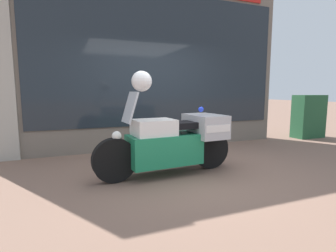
# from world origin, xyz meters

# --- Properties ---
(ground_plane) EXTENTS (60.00, 60.00, 0.00)m
(ground_plane) POSITION_xyz_m (0.00, 0.00, 0.00)
(ground_plane) COLOR #7A5B4C
(shop_building) EXTENTS (6.83, 0.55, 3.96)m
(shop_building) POSITION_xyz_m (-0.36, 2.00, 1.99)
(shop_building) COLOR #6B6056
(shop_building) RESTS_ON ground
(window_display) EXTENTS (5.65, 0.30, 1.87)m
(window_display) POSITION_xyz_m (0.29, 2.03, 0.45)
(window_display) COLOR slate
(window_display) RESTS_ON ground
(paramedic_motorcycle) EXTENTS (2.34, 0.80, 1.32)m
(paramedic_motorcycle) POSITION_xyz_m (-0.22, -0.11, 0.55)
(paramedic_motorcycle) COLOR black
(paramedic_motorcycle) RESTS_ON ground
(utility_cabinet) EXTENTS (0.89, 0.45, 1.22)m
(utility_cabinet) POSITION_xyz_m (4.67, 1.54, 0.61)
(utility_cabinet) COLOR #1E4C2D
(utility_cabinet) RESTS_ON ground
(white_helmet) EXTENTS (0.30, 0.30, 0.30)m
(white_helmet) POSITION_xyz_m (-0.77, -0.15, 1.47)
(white_helmet) COLOR white
(white_helmet) RESTS_ON paramedic_motorcycle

